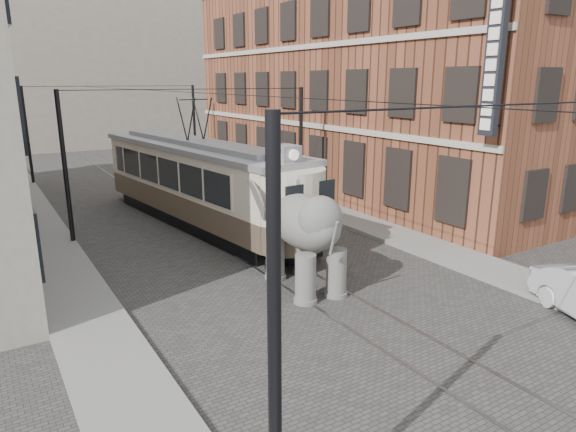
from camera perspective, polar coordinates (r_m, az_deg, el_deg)
ground at (r=18.32m, az=-2.03°, el=-5.23°), size 120.00×120.00×0.00m
tram_rails at (r=18.32m, az=-2.03°, el=-5.20°), size 1.54×80.00×0.02m
sidewalk_right at (r=21.73m, az=11.85°, el=-2.08°), size 2.00×60.00×0.15m
sidewalk_left at (r=16.34m, az=-22.51°, el=-8.72°), size 2.00×60.00×0.15m
brick_building at (r=30.88m, az=7.67°, el=14.22°), size 8.00×26.00×12.00m
distant_block at (r=55.63m, az=-23.67°, el=14.43°), size 28.00×10.00×14.00m
catenary at (r=21.87m, az=-9.10°, el=6.03°), size 11.00×30.20×6.00m
tram at (r=22.92m, az=-10.16°, el=5.85°), size 4.55×14.29×5.57m
elephant at (r=15.71m, az=1.88°, el=-2.38°), size 3.42×5.60×3.28m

